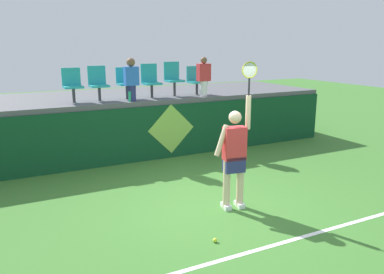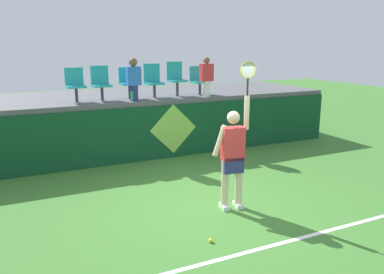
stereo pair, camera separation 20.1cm
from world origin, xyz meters
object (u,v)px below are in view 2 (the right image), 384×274
at_px(stadium_chair_4, 176,77).
at_px(water_bottle, 132,96).
at_px(stadium_chair_3, 153,79).
at_px(stadium_chair_5, 199,79).
at_px(tennis_ball, 211,240).
at_px(spectator_1, 206,76).
at_px(spectator_0, 134,78).
at_px(stadium_chair_2, 129,81).
at_px(tennis_player, 233,154).
at_px(stadium_chair_1, 101,82).
at_px(stadium_chair_0, 75,83).

bearing_deg(stadium_chair_4, water_bottle, -159.65).
distance_m(stadium_chair_3, stadium_chair_5, 1.33).
bearing_deg(tennis_ball, spectator_1, 63.35).
bearing_deg(water_bottle, spectator_0, 39.44).
xyz_separation_m(stadium_chair_2, spectator_1, (2.00, -0.46, 0.09)).
xyz_separation_m(stadium_chair_4, spectator_0, (-1.32, -0.45, 0.05)).
distance_m(tennis_player, stadium_chair_3, 4.27).
distance_m(stadium_chair_1, stadium_chair_5, 2.70).
height_order(tennis_player, tennis_ball, tennis_player).
bearing_deg(spectator_1, stadium_chair_0, 172.03).
bearing_deg(stadium_chair_3, stadium_chair_0, -179.82).
bearing_deg(water_bottle, tennis_ball, -93.09).
height_order(tennis_player, spectator_0, tennis_player).
relative_size(water_bottle, spectator_1, 0.24).
distance_m(tennis_ball, stadium_chair_1, 5.47).
bearing_deg(spectator_0, stadium_chair_4, 18.94).
relative_size(stadium_chair_4, spectator_1, 0.87).
height_order(stadium_chair_2, spectator_1, spectator_1).
distance_m(stadium_chair_3, spectator_0, 0.81).
distance_m(stadium_chair_2, stadium_chair_4, 1.32).
relative_size(tennis_player, water_bottle, 10.40).
xyz_separation_m(spectator_0, spectator_1, (2.00, -0.02, -0.01)).
relative_size(water_bottle, stadium_chair_4, 0.27).
bearing_deg(stadium_chair_0, stadium_chair_3, 0.18).
bearing_deg(stadium_chair_4, spectator_0, -161.06).
relative_size(stadium_chair_4, spectator_0, 0.87).
relative_size(stadium_chair_1, stadium_chair_5, 1.10).
distance_m(tennis_ball, stadium_chair_0, 5.54).
height_order(tennis_player, stadium_chair_5, tennis_player).
xyz_separation_m(tennis_ball, stadium_chair_4, (1.65, 5.11, 1.96)).
height_order(stadium_chair_0, stadium_chair_1, stadium_chair_1).
bearing_deg(stadium_chair_5, spectator_1, -90.00).
relative_size(tennis_ball, spectator_1, 0.06).
height_order(tennis_ball, stadium_chair_2, stadium_chair_2).
xyz_separation_m(stadium_chair_2, spectator_0, (0.00, -0.44, 0.10)).
distance_m(stadium_chair_0, stadium_chair_1, 0.62).
xyz_separation_m(stadium_chair_0, stadium_chair_2, (1.32, -0.00, -0.00)).
relative_size(tennis_player, stadium_chair_5, 3.34).
bearing_deg(water_bottle, stadium_chair_1, 140.28).
bearing_deg(stadium_chair_2, water_bottle, -99.02).
bearing_deg(stadium_chair_2, stadium_chair_3, 0.92).
bearing_deg(stadium_chair_3, spectator_1, -19.53).
relative_size(tennis_player, spectator_0, 2.47).
bearing_deg(water_bottle, spectator_1, 1.37).
xyz_separation_m(stadium_chair_1, stadium_chair_5, (2.70, -0.01, -0.04)).
relative_size(stadium_chair_0, stadium_chair_1, 0.96).
relative_size(stadium_chair_3, spectator_0, 0.83).
relative_size(stadium_chair_2, stadium_chair_3, 0.91).
distance_m(stadium_chair_5, spectator_1, 0.48).
height_order(stadium_chair_3, spectator_1, spectator_1).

